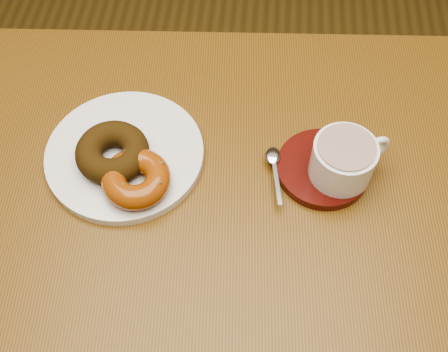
# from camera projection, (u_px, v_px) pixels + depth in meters

# --- Properties ---
(ground) EXTENTS (6.00, 6.00, 0.00)m
(ground) POSITION_uv_depth(u_px,v_px,m) (122.00, 271.00, 1.64)
(ground) COLOR brown
(ground) RESTS_ON ground
(cafe_table) EXTENTS (0.91, 0.70, 0.81)m
(cafe_table) POSITION_uv_depth(u_px,v_px,m) (212.00, 223.00, 0.96)
(cafe_table) COLOR brown
(cafe_table) RESTS_ON ground
(donut_plate) EXTENTS (0.32, 0.32, 0.01)m
(donut_plate) POSITION_uv_depth(u_px,v_px,m) (125.00, 154.00, 0.87)
(donut_plate) COLOR white
(donut_plate) RESTS_ON cafe_table
(donut_cinnamon) EXTENTS (0.15, 0.15, 0.04)m
(donut_cinnamon) POSITION_uv_depth(u_px,v_px,m) (112.00, 152.00, 0.84)
(donut_cinnamon) COLOR #33220A
(donut_cinnamon) RESTS_ON donut_plate
(donut_caramel) EXTENTS (0.12, 0.12, 0.04)m
(donut_caramel) POSITION_uv_depth(u_px,v_px,m) (136.00, 179.00, 0.81)
(donut_caramel) COLOR #8E430F
(donut_caramel) RESTS_ON donut_plate
(saucer) EXTENTS (0.17, 0.17, 0.02)m
(saucer) POSITION_uv_depth(u_px,v_px,m) (323.00, 168.00, 0.85)
(saucer) COLOR #3E0C08
(saucer) RESTS_ON cafe_table
(coffee_cup) EXTENTS (0.12, 0.09, 0.07)m
(coffee_cup) POSITION_uv_depth(u_px,v_px,m) (344.00, 159.00, 0.81)
(coffee_cup) COLOR white
(coffee_cup) RESTS_ON saucer
(teaspoon) EXTENTS (0.03, 0.10, 0.01)m
(teaspoon) POSITION_uv_depth(u_px,v_px,m) (274.00, 161.00, 0.85)
(teaspoon) COLOR silver
(teaspoon) RESTS_ON saucer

